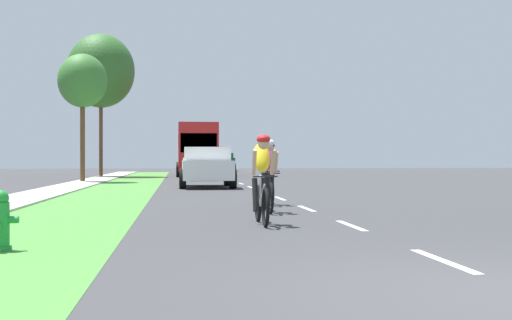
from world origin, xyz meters
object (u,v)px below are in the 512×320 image
object	(u,v)px
fire_hydrant_green	(0,221)
street_tree_far	(101,71)
bus_red	(196,148)
suv_dark_green	(224,161)
cyclist_distant	(269,173)
street_tree_near	(83,81)
pickup_white	(206,167)
cyclist_lead	(262,179)
cyclist_trailing	(267,175)
sedan_silver	(202,166)

from	to	relation	value
fire_hydrant_green	street_tree_far	xyz separation A→B (m)	(-2.82, 35.73, 6.59)
bus_red	suv_dark_green	world-z (taller)	bus_red
fire_hydrant_green	suv_dark_green	world-z (taller)	suv_dark_green
bus_red	street_tree_far	bearing A→B (deg)	-158.89
fire_hydrant_green	bus_red	world-z (taller)	bus_red
cyclist_distant	suv_dark_green	xyz separation A→B (m)	(2.29, 49.67, 0.14)
street_tree_near	street_tree_far	xyz separation A→B (m)	(-0.26, 10.24, 1.88)
fire_hydrant_green	bus_red	distance (m)	38.36
pickup_white	street_tree_near	xyz separation A→B (m)	(-5.94, 6.82, 4.25)
cyclist_lead	bus_red	bearing A→B (deg)	90.30
pickup_white	street_tree_far	size ratio (longest dim) A/B	0.54
cyclist_trailing	cyclist_distant	xyz separation A→B (m)	(0.36, 2.39, 0.00)
suv_dark_green	street_tree_near	world-z (taller)	street_tree_near
sedan_silver	street_tree_far	bearing A→B (deg)	132.28
sedan_silver	cyclist_lead	bearing A→B (deg)	-89.76
cyclist_lead	pickup_white	xyz separation A→B (m)	(-0.30, 15.74, 0.02)
bus_red	suv_dark_green	size ratio (longest dim) A/B	2.47
cyclist_trailing	street_tree_near	world-z (taller)	street_tree_near
cyclist_lead	street_tree_near	distance (m)	23.79
fire_hydrant_green	street_tree_near	bearing A→B (deg)	95.74
cyclist_trailing	sedan_silver	bearing A→B (deg)	91.41
fire_hydrant_green	bus_red	size ratio (longest dim) A/B	0.07
street_tree_far	suv_dark_green	bearing A→B (deg)	66.33
fire_hydrant_green	cyclist_lead	world-z (taller)	cyclist_lead
street_tree_far	street_tree_near	bearing A→B (deg)	-88.57
cyclist_lead	street_tree_far	size ratio (longest dim) A/B	0.18
pickup_white	cyclist_lead	bearing A→B (deg)	-88.90
street_tree_far	pickup_white	bearing A→B (deg)	-70.04
fire_hydrant_green	street_tree_far	distance (m)	36.44
street_tree_far	fire_hydrant_green	bearing A→B (deg)	-85.49
cyclist_distant	street_tree_far	xyz separation A→B (m)	(-7.31, 27.75, 6.15)
fire_hydrant_green	cyclist_trailing	size ratio (longest dim) A/B	0.44
fire_hydrant_green	cyclist_lead	size ratio (longest dim) A/B	0.44
fire_hydrant_green	cyclist_distant	bearing A→B (deg)	60.58
bus_red	street_tree_near	size ratio (longest dim) A/B	1.79
cyclist_lead	cyclist_trailing	world-z (taller)	same
bus_red	street_tree_far	xyz separation A→B (m)	(-6.31, -2.44, 4.98)
cyclist_lead	suv_dark_green	bearing A→B (deg)	86.74
pickup_white	cyclist_distant	bearing A→B (deg)	-84.02
bus_red	suv_dark_green	bearing A→B (deg)	80.40
pickup_white	sedan_silver	bearing A→B (deg)	88.91
fire_hydrant_green	pickup_white	xyz separation A→B (m)	(3.38, 18.67, 0.46)
cyclist_trailing	street_tree_near	size ratio (longest dim) A/B	0.27
suv_dark_green	cyclist_trailing	bearing A→B (deg)	-92.92
street_tree_near	pickup_white	bearing A→B (deg)	-48.95
fire_hydrant_green	street_tree_near	xyz separation A→B (m)	(-2.56, 25.49, 4.71)
cyclist_lead	street_tree_near	world-z (taller)	street_tree_near
cyclist_distant	street_tree_near	distance (m)	19.36
pickup_white	bus_red	bearing A→B (deg)	89.66
cyclist_distant	sedan_silver	world-z (taller)	cyclist_distant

